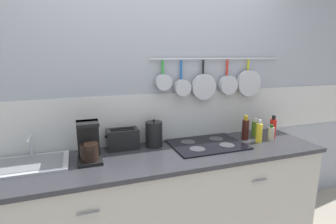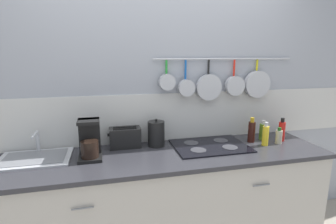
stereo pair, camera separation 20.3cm
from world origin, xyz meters
name	(u,v)px [view 1 (the left image)]	position (x,y,z in m)	size (l,w,h in m)	color
wall_back	(155,101)	(0.00, 0.37, 1.27)	(7.20, 0.15, 2.60)	#999EA8
cabinet_base	(168,206)	(0.00, 0.00, 0.43)	(2.60, 0.64, 0.86)	#B7B2A8
countertop	(168,156)	(0.00, 0.00, 0.88)	(2.64, 0.66, 0.03)	#2D2D33
sink_basin	(30,163)	(-1.02, 0.13, 0.91)	(0.52, 0.38, 0.19)	#B7BABF
coffee_maker	(89,145)	(-0.61, 0.07, 1.02)	(0.18, 0.21, 0.30)	black
toaster	(123,139)	(-0.32, 0.24, 0.98)	(0.28, 0.15, 0.17)	black
kettle	(154,134)	(-0.06, 0.21, 1.01)	(0.15, 0.15, 0.24)	black
cooktop	(207,144)	(0.39, 0.08, 0.90)	(0.63, 0.47, 0.01)	black
bottle_sesame_oil	(245,129)	(0.81, 0.11, 1.00)	(0.06, 0.06, 0.23)	#33140F
bottle_dish_soap	(259,132)	(0.88, 0.00, 0.99)	(0.05, 0.05, 0.21)	yellow
bottle_hot_sauce	(255,128)	(0.95, 0.15, 0.98)	(0.07, 0.07, 0.18)	#4C721E
bottle_olive_oil	(271,133)	(1.02, 0.02, 0.96)	(0.06, 0.06, 0.15)	#BFB799
bottle_vinegar	(273,128)	(1.09, 0.08, 0.99)	(0.06, 0.06, 0.22)	red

